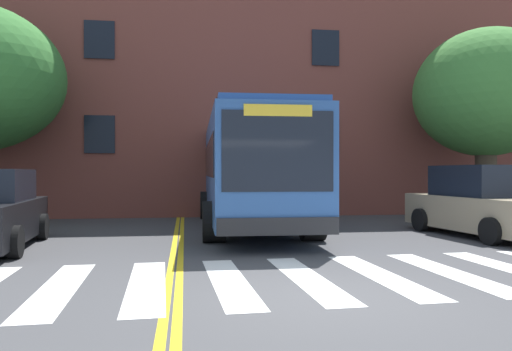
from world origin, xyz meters
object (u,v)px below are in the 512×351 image
city_bus (249,168)px  street_tree_curbside_large (486,94)px  car_tan_far_lane (481,204)px  car_navy_behind_bus (202,191)px

city_bus → street_tree_curbside_large: (8.58, 0.71, 2.65)m
city_bus → car_tan_far_lane: city_bus is taller
city_bus → car_tan_far_lane: 6.79m
car_navy_behind_bus → street_tree_curbside_large: size_ratio=0.67×
car_navy_behind_bus → car_tan_far_lane: bearing=-59.8°
car_tan_far_lane → car_navy_behind_bus: 14.01m
car_tan_far_lane → street_tree_curbside_large: 6.07m
car_tan_far_lane → car_navy_behind_bus: car_tan_far_lane is taller
city_bus → car_navy_behind_bus: size_ratio=2.47×
city_bus → car_navy_behind_bus: (-1.19, 8.82, -1.05)m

